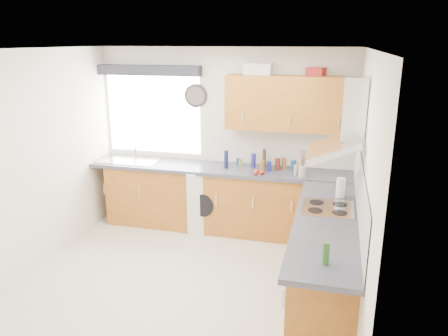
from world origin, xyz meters
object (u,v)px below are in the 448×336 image
(oven, at_px, (325,251))
(washing_machine, at_px, (209,198))
(upper_cabinets, at_px, (292,103))
(extractor_hood, at_px, (344,127))

(oven, xyz_separation_m, washing_machine, (-1.65, 1.22, 0.01))
(upper_cabinets, bearing_deg, oven, -67.46)
(extractor_hood, distance_m, washing_machine, 2.51)
(oven, relative_size, upper_cabinets, 0.50)
(extractor_hood, bearing_deg, oven, 180.00)
(extractor_hood, xyz_separation_m, washing_machine, (-1.75, 1.22, -1.33))
(oven, bearing_deg, extractor_hood, -0.00)
(oven, relative_size, extractor_hood, 1.09)
(oven, relative_size, washing_machine, 0.97)
(extractor_hood, xyz_separation_m, upper_cabinets, (-0.65, 1.33, 0.03))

